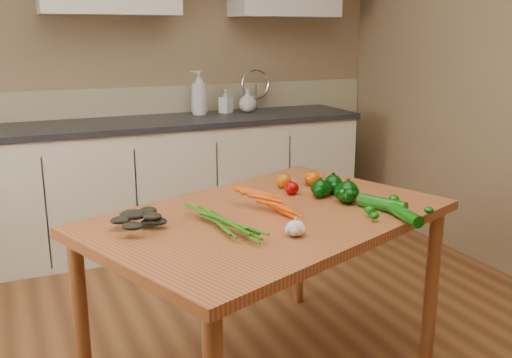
{
  "coord_description": "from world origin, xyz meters",
  "views": [
    {
      "loc": [
        -0.82,
        -1.68,
        1.5
      ],
      "look_at": [
        0.19,
        0.58,
        0.85
      ],
      "focal_mm": 40.0,
      "sensor_mm": 36.0,
      "label": 1
    }
  ],
  "objects_px": {
    "pepper_b": "(333,185)",
    "soap_bottle_b": "(226,101)",
    "tomato_b": "(284,181)",
    "carrot_bunch": "(257,208)",
    "soap_bottle_a": "(199,93)",
    "garlic_bulb": "(296,228)",
    "zucchini_b": "(402,213)",
    "zucchini_a": "(382,204)",
    "leafy_greens": "(138,217)",
    "tomato_c": "(312,178)",
    "tomato_a": "(292,188)",
    "soap_bottle_c": "(248,100)",
    "pepper_a": "(320,189)",
    "pepper_c": "(348,192)",
    "table": "(270,233)"
  },
  "relations": [
    {
      "from": "pepper_b",
      "to": "soap_bottle_b",
      "type": "bearing_deg",
      "value": 84.1
    },
    {
      "from": "tomato_b",
      "to": "carrot_bunch",
      "type": "bearing_deg",
      "value": -130.52
    },
    {
      "from": "soap_bottle_a",
      "to": "pepper_b",
      "type": "bearing_deg",
      "value": -6.96
    },
    {
      "from": "tomato_b",
      "to": "garlic_bulb",
      "type": "bearing_deg",
      "value": -113.14
    },
    {
      "from": "soap_bottle_b",
      "to": "zucchini_b",
      "type": "relative_size",
      "value": 0.73
    },
    {
      "from": "zucchini_b",
      "to": "zucchini_a",
      "type": "bearing_deg",
      "value": 92.93
    },
    {
      "from": "leafy_greens",
      "to": "tomato_b",
      "type": "xyz_separation_m",
      "value": [
        0.77,
        0.31,
        -0.02
      ]
    },
    {
      "from": "garlic_bulb",
      "to": "tomato_c",
      "type": "relative_size",
      "value": 0.92
    },
    {
      "from": "tomato_a",
      "to": "soap_bottle_a",
      "type": "bearing_deg",
      "value": 84.98
    },
    {
      "from": "soap_bottle_c",
      "to": "pepper_b",
      "type": "xyz_separation_m",
      "value": [
        -0.37,
        -1.84,
        -0.17
      ]
    },
    {
      "from": "soap_bottle_c",
      "to": "garlic_bulb",
      "type": "distance_m",
      "value": 2.4
    },
    {
      "from": "soap_bottle_c",
      "to": "tomato_a",
      "type": "bearing_deg",
      "value": 27.56
    },
    {
      "from": "soap_bottle_c",
      "to": "pepper_a",
      "type": "distance_m",
      "value": 1.93
    },
    {
      "from": "pepper_c",
      "to": "tomato_a",
      "type": "bearing_deg",
      "value": 126.04
    },
    {
      "from": "pepper_a",
      "to": "zucchini_b",
      "type": "relative_size",
      "value": 0.33
    },
    {
      "from": "soap_bottle_b",
      "to": "pepper_b",
      "type": "bearing_deg",
      "value": -129.44
    },
    {
      "from": "leafy_greens",
      "to": "zucchini_a",
      "type": "distance_m",
      "value": 0.99
    },
    {
      "from": "soap_bottle_a",
      "to": "soap_bottle_b",
      "type": "relative_size",
      "value": 1.81
    },
    {
      "from": "table",
      "to": "tomato_b",
      "type": "bearing_deg",
      "value": 33.9
    },
    {
      "from": "garlic_bulb",
      "to": "tomato_c",
      "type": "distance_m",
      "value": 0.71
    },
    {
      "from": "leafy_greens",
      "to": "tomato_a",
      "type": "relative_size",
      "value": 3.15
    },
    {
      "from": "table",
      "to": "carrot_bunch",
      "type": "bearing_deg",
      "value": 177.58
    },
    {
      "from": "pepper_a",
      "to": "zucchini_a",
      "type": "distance_m",
      "value": 0.31
    },
    {
      "from": "carrot_bunch",
      "to": "zucchini_b",
      "type": "relative_size",
      "value": 1.1
    },
    {
      "from": "tomato_b",
      "to": "pepper_c",
      "type": "bearing_deg",
      "value": -67.74
    },
    {
      "from": "soap_bottle_b",
      "to": "tomato_a",
      "type": "height_order",
      "value": "soap_bottle_b"
    },
    {
      "from": "soap_bottle_c",
      "to": "tomato_c",
      "type": "relative_size",
      "value": 2.26
    },
    {
      "from": "table",
      "to": "carrot_bunch",
      "type": "height_order",
      "value": "carrot_bunch"
    },
    {
      "from": "soap_bottle_a",
      "to": "carrot_bunch",
      "type": "xyz_separation_m",
      "value": [
        -0.43,
        -2.0,
        -0.25
      ]
    },
    {
      "from": "soap_bottle_a",
      "to": "pepper_a",
      "type": "bearing_deg",
      "value": -9.56
    },
    {
      "from": "table",
      "to": "zucchini_b",
      "type": "height_order",
      "value": "zucchini_b"
    },
    {
      "from": "pepper_c",
      "to": "soap_bottle_c",
      "type": "bearing_deg",
      "value": 79.0
    },
    {
      "from": "soap_bottle_b",
      "to": "table",
      "type": "bearing_deg",
      "value": -139.75
    },
    {
      "from": "table",
      "to": "soap_bottle_c",
      "type": "distance_m",
      "value": 2.14
    },
    {
      "from": "pepper_a",
      "to": "zucchini_b",
      "type": "bearing_deg",
      "value": -70.06
    },
    {
      "from": "garlic_bulb",
      "to": "zucchini_b",
      "type": "relative_size",
      "value": 0.29
    },
    {
      "from": "carrot_bunch",
      "to": "pepper_b",
      "type": "height_order",
      "value": "pepper_b"
    },
    {
      "from": "zucchini_b",
      "to": "soap_bottle_a",
      "type": "bearing_deg",
      "value": 92.11
    },
    {
      "from": "garlic_bulb",
      "to": "zucchini_b",
      "type": "distance_m",
      "value": 0.48
    },
    {
      "from": "soap_bottle_c",
      "to": "zucchini_b",
      "type": "distance_m",
      "value": 2.29
    },
    {
      "from": "soap_bottle_a",
      "to": "tomato_c",
      "type": "bearing_deg",
      "value": -7.43
    },
    {
      "from": "tomato_a",
      "to": "zucchini_b",
      "type": "distance_m",
      "value": 0.54
    },
    {
      "from": "table",
      "to": "garlic_bulb",
      "type": "relative_size",
      "value": 23.94
    },
    {
      "from": "pepper_b",
      "to": "zucchini_b",
      "type": "bearing_deg",
      "value": -82.03
    },
    {
      "from": "leafy_greens",
      "to": "tomato_a",
      "type": "xyz_separation_m",
      "value": [
        0.75,
        0.19,
        -0.02
      ]
    },
    {
      "from": "soap_bottle_a",
      "to": "pepper_b",
      "type": "xyz_separation_m",
      "value": [
        0.02,
        -1.83,
        -0.24
      ]
    },
    {
      "from": "tomato_c",
      "to": "pepper_a",
      "type": "bearing_deg",
      "value": -109.61
    },
    {
      "from": "soap_bottle_b",
      "to": "leafy_greens",
      "type": "distance_m",
      "value": 2.28
    },
    {
      "from": "carrot_bunch",
      "to": "garlic_bulb",
      "type": "bearing_deg",
      "value": -102.14
    },
    {
      "from": "leafy_greens",
      "to": "garlic_bulb",
      "type": "relative_size",
      "value": 2.94
    }
  ]
}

